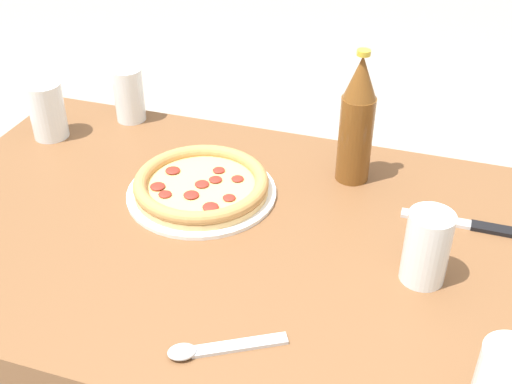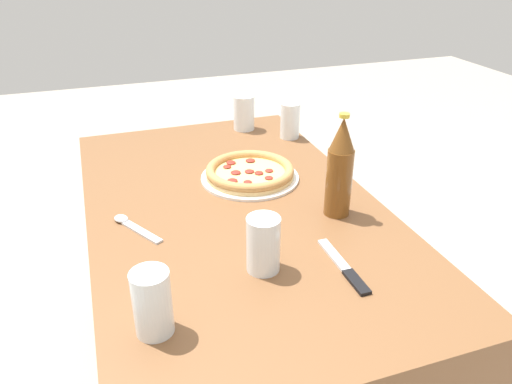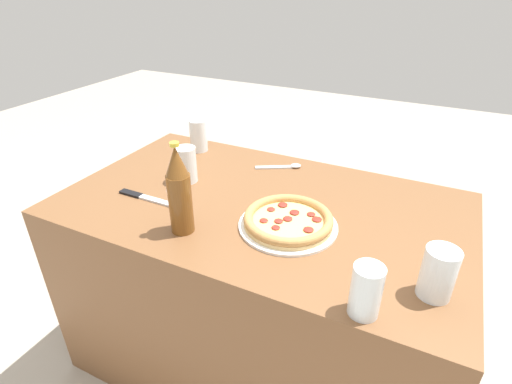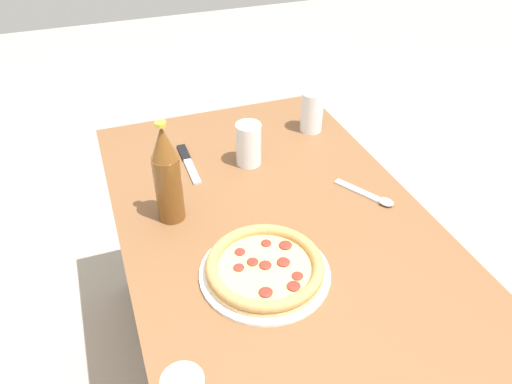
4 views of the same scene
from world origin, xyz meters
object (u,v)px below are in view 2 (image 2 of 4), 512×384
(beer_bottle, at_px, (340,168))
(knife, at_px, (345,268))
(pizza_salami, at_px, (250,173))
(glass_iced_tea, at_px, (290,122))
(glass_red_wine, at_px, (244,114))
(glass_orange_juice, at_px, (263,247))
(glass_mango_juice, at_px, (152,304))
(spoon, at_px, (131,225))

(beer_bottle, distance_m, knife, 0.28)
(pizza_salami, bearing_deg, glass_iced_tea, 138.82)
(pizza_salami, distance_m, glass_red_wine, 0.42)
(glass_iced_tea, xyz_separation_m, knife, (0.77, -0.18, -0.05))
(glass_orange_juice, distance_m, glass_mango_juice, 0.28)
(glass_red_wine, bearing_deg, spoon, -40.13)
(glass_iced_tea, relative_size, knife, 0.60)
(glass_iced_tea, xyz_separation_m, glass_mango_juice, (0.82, -0.60, 0.01))
(spoon, bearing_deg, knife, 51.67)
(glass_orange_juice, xyz_separation_m, beer_bottle, (-0.17, 0.26, 0.07))
(glass_red_wine, bearing_deg, glass_orange_juice, -14.98)
(glass_red_wine, height_order, spoon, glass_red_wine)
(glass_orange_juice, relative_size, glass_mango_juice, 0.97)
(glass_red_wine, relative_size, spoon, 0.77)
(spoon, bearing_deg, glass_red_wine, 139.87)
(glass_orange_juice, relative_size, spoon, 0.77)
(glass_iced_tea, relative_size, glass_mango_juice, 0.96)
(glass_red_wine, distance_m, glass_orange_juice, 0.87)
(pizza_salami, distance_m, glass_orange_juice, 0.45)
(glass_iced_tea, height_order, beer_bottle, beer_bottle)
(glass_red_wine, distance_m, beer_bottle, 0.68)
(glass_red_wine, height_order, knife, glass_red_wine)
(beer_bottle, height_order, knife, beer_bottle)
(spoon, bearing_deg, beer_bottle, 78.43)
(glass_orange_juice, xyz_separation_m, glass_iced_tea, (-0.70, 0.35, -0.00))
(glass_red_wine, relative_size, glass_iced_tea, 1.01)
(pizza_salami, relative_size, glass_iced_tea, 2.32)
(glass_red_wine, height_order, glass_mango_juice, glass_mango_juice)
(pizza_salami, relative_size, knife, 1.39)
(glass_red_wine, bearing_deg, knife, -3.65)
(beer_bottle, xyz_separation_m, spoon, (-0.11, -0.52, -0.12))
(glass_iced_tea, distance_m, knife, 0.79)
(pizza_salami, xyz_separation_m, glass_red_wine, (-0.41, 0.11, 0.04))
(knife, height_order, spoon, spoon)
(glass_iced_tea, distance_m, glass_mango_juice, 1.02)
(glass_mango_juice, bearing_deg, glass_red_wine, 153.46)
(pizza_salami, bearing_deg, glass_red_wine, 164.63)
(pizza_salami, xyz_separation_m, glass_mango_juice, (0.55, -0.36, 0.04))
(pizza_salami, bearing_deg, beer_bottle, 29.40)
(knife, bearing_deg, glass_iced_tea, 166.42)
(pizza_salami, height_order, glass_red_wine, glass_red_wine)
(glass_iced_tea, height_order, knife, glass_iced_tea)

